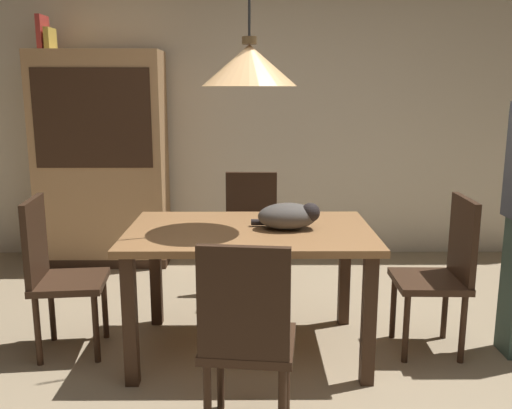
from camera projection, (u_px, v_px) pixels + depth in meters
The scene contains 12 objects.
ground at pixel (262, 403), 2.78m from camera, with size 10.00×10.00×0.00m, color #998466.
back_wall at pixel (257, 98), 5.07m from camera, with size 6.40×0.10×2.90m, color beige.
dining_table at pixel (250, 246), 3.21m from camera, with size 1.40×0.90×0.75m.
chair_right_side at pixel (443, 268), 3.24m from camera, with size 0.41×0.41×0.93m.
chair_near_front at pixel (247, 334), 2.38m from camera, with size 0.44×0.44×0.93m.
chair_far_back at pixel (251, 230), 4.10m from camera, with size 0.42×0.42×0.93m.
chair_left_side at pixel (55, 269), 3.22m from camera, with size 0.44×0.44×0.93m.
cat_sleeping at pixel (290, 216), 3.17m from camera, with size 0.39×0.25×0.16m.
pendant_lamp at pixel (249, 65), 3.00m from camera, with size 0.52×0.52×1.30m.
hutch_bookcase at pixel (102, 164), 4.85m from camera, with size 1.12×0.45×1.85m.
book_red_tall at pixel (43, 33), 4.63m from camera, with size 0.04×0.22×0.28m, color #B73833.
book_yellow_short at pixel (50, 39), 4.64m from camera, with size 0.04×0.20×0.18m, color gold.
Camera 1 is at (-0.04, -2.51, 1.54)m, focal length 39.04 mm.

